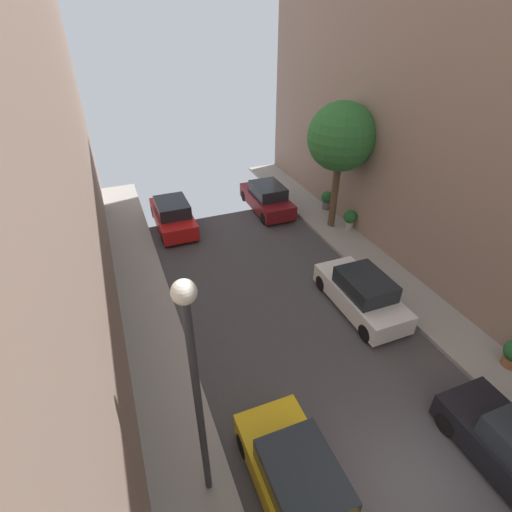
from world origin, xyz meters
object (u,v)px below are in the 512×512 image
Objects in this scene: parked_car_right_3 at (362,294)px; potted_plant_2 at (327,199)px; street_tree_1 at (341,138)px; lamp_post at (195,375)px; parked_car_right_4 at (267,198)px; potted_plant_1 at (350,218)px; parked_car_left_3 at (173,215)px; parked_car_left_2 at (299,485)px.

parked_car_right_3 reaches higher than potted_plant_2.
street_tree_1 is 6.04× the size of potted_plant_2.
street_tree_1 is at bearing 47.27° from lamp_post.
parked_car_right_4 is at bearing 90.00° from parked_car_right_3.
street_tree_1 reaches higher than potted_plant_1.
parked_car_right_4 is 4.21× the size of potted_plant_1.
parked_car_left_3 is 1.00× the size of parked_car_right_3.
parked_car_left_2 is at bearing -110.23° from parked_car_right_4.
parked_car_right_3 is 9.18m from lamp_post.
parked_car_right_4 is (0.00, 9.25, 0.00)m from parked_car_right_3.
lamp_post reaches higher than potted_plant_1.
street_tree_1 is at bearing 56.01° from parked_car_left_2.
potted_plant_1 is at bearing -23.58° from parked_car_left_3.
potted_plant_2 is (8.47, -1.24, 0.03)m from parked_car_left_3.
street_tree_1 reaches higher than parked_car_right_4.
street_tree_1 is 6.25× the size of potted_plant_1.
lamp_post is (-10.31, -9.79, 3.46)m from potted_plant_1.
potted_plant_1 is at bearing -42.86° from street_tree_1.
potted_plant_2 reaches higher than potted_plant_1.
parked_car_left_3 is at bearing 171.70° from potted_plant_2.
potted_plant_1 is at bearing 61.02° from parked_car_right_3.
parked_car_right_4 is 0.67× the size of street_tree_1.
parked_car_left_2 is at bearing -135.01° from parked_car_right_3.
parked_car_right_4 is (5.40, 14.65, 0.00)m from parked_car_left_2.
potted_plant_2 is at bearing 68.67° from parked_car_right_3.
street_tree_1 is (2.33, -3.19, 4.04)m from parked_car_right_4.
street_tree_1 is 4.46m from potted_plant_2.
lamp_post is at bearing -98.03° from parked_car_left_3.
potted_plant_2 is 16.40m from lamp_post.
parked_car_right_4 is 15.83m from lamp_post.
potted_plant_2 is at bearing 88.52° from potted_plant_1.
street_tree_1 is (2.33, 6.07, 4.04)m from parked_car_right_3.
parked_car_right_3 is 1.00× the size of parked_car_right_4.
street_tree_1 reaches higher than parked_car_left_3.
potted_plant_2 is at bearing -8.30° from parked_car_left_3.
parked_car_left_2 is 15.62m from parked_car_right_4.
parked_car_right_3 is at bearing 44.99° from parked_car_left_2.
street_tree_1 is at bearing -53.83° from parked_car_right_4.
parked_car_right_3 is (5.40, -9.11, 0.00)m from parked_car_left_3.
parked_car_left_2 is 1.00× the size of parked_car_right_3.
parked_car_right_3 and parked_car_right_4 have the same top height.
lamp_post is at bearing -149.18° from parked_car_right_3.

